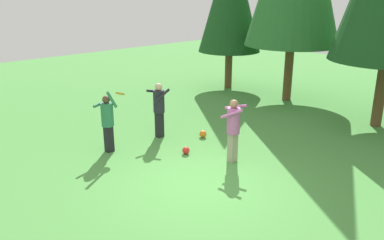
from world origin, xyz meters
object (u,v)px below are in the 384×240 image
(person_thrower, at_px, (107,119))
(frisbee, at_px, (120,94))
(ball_red, at_px, (186,150))
(ball_orange, at_px, (203,134))
(person_bystander, at_px, (233,125))
(person_catcher, at_px, (159,105))

(person_thrower, distance_m, frisbee, 0.82)
(person_thrower, height_order, ball_red, person_thrower)
(frisbee, xyz_separation_m, ball_orange, (1.17, 2.15, -1.44))
(person_thrower, bearing_deg, ball_red, -65.30)
(person_bystander, bearing_deg, ball_red, -0.80)
(ball_red, bearing_deg, ball_orange, 115.94)
(frisbee, bearing_deg, person_catcher, 79.74)
(person_bystander, xyz_separation_m, ball_orange, (-1.82, 0.69, -0.90))
(person_bystander, bearing_deg, ball_orange, -46.83)
(person_thrower, relative_size, person_catcher, 1.06)
(frisbee, bearing_deg, ball_orange, 61.41)
(person_thrower, distance_m, ball_orange, 3.02)
(person_catcher, distance_m, frisbee, 1.34)
(person_thrower, xyz_separation_m, ball_orange, (1.00, 2.71, -0.86))
(ball_orange, bearing_deg, person_catcher, -135.34)
(person_bystander, bearing_deg, person_catcher, -20.83)
(person_bystander, height_order, ball_orange, person_bystander)
(person_thrower, xyz_separation_m, person_bystander, (2.82, 2.02, 0.04))
(ball_red, bearing_deg, person_bystander, 25.30)
(person_thrower, height_order, frisbee, person_thrower)
(person_catcher, xyz_separation_m, frisbee, (-0.22, -1.21, 0.54))
(ball_red, relative_size, ball_orange, 0.95)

